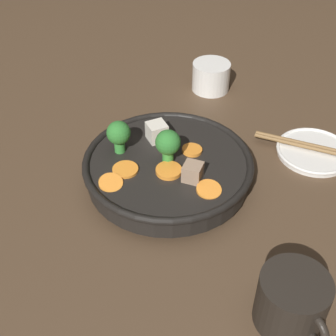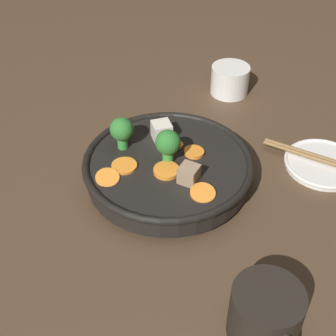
{
  "view_description": "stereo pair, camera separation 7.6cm",
  "coord_description": "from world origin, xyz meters",
  "px_view_note": "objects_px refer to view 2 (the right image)",
  "views": [
    {
      "loc": [
        0.52,
        -0.25,
        0.52
      ],
      "look_at": [
        0.0,
        0.0,
        0.03
      ],
      "focal_mm": 50.0,
      "sensor_mm": 36.0,
      "label": 1
    },
    {
      "loc": [
        0.55,
        -0.18,
        0.52
      ],
      "look_at": [
        0.0,
        0.0,
        0.03
      ],
      "focal_mm": 50.0,
      "sensor_mm": 36.0,
      "label": 2
    }
  ],
  "objects_px": {
    "tea_cup": "(230,80)",
    "chopsticks_pair": "(324,160)",
    "side_saucer": "(323,164)",
    "stirfry_bowl": "(167,167)",
    "dark_mug": "(266,314)"
  },
  "relations": [
    {
      "from": "side_saucer",
      "to": "tea_cup",
      "type": "relative_size",
      "value": 1.67
    },
    {
      "from": "tea_cup",
      "to": "chopsticks_pair",
      "type": "relative_size",
      "value": 0.47
    },
    {
      "from": "tea_cup",
      "to": "chopsticks_pair",
      "type": "bearing_deg",
      "value": 11.33
    },
    {
      "from": "tea_cup",
      "to": "dark_mug",
      "type": "distance_m",
      "value": 0.56
    },
    {
      "from": "stirfry_bowl",
      "to": "chopsticks_pair",
      "type": "relative_size",
      "value": 1.64
    },
    {
      "from": "dark_mug",
      "to": "chopsticks_pair",
      "type": "height_order",
      "value": "dark_mug"
    },
    {
      "from": "stirfry_bowl",
      "to": "dark_mug",
      "type": "height_order",
      "value": "stirfry_bowl"
    },
    {
      "from": "dark_mug",
      "to": "chopsticks_pair",
      "type": "bearing_deg",
      "value": 136.21
    },
    {
      "from": "side_saucer",
      "to": "dark_mug",
      "type": "distance_m",
      "value": 0.35
    },
    {
      "from": "side_saucer",
      "to": "chopsticks_pair",
      "type": "distance_m",
      "value": 0.01
    },
    {
      "from": "tea_cup",
      "to": "side_saucer",
      "type": "bearing_deg",
      "value": 11.33
    },
    {
      "from": "side_saucer",
      "to": "dark_mug",
      "type": "xyz_separation_m",
      "value": [
        0.25,
        -0.24,
        0.03
      ]
    },
    {
      "from": "stirfry_bowl",
      "to": "tea_cup",
      "type": "height_order",
      "value": "stirfry_bowl"
    },
    {
      "from": "side_saucer",
      "to": "tea_cup",
      "type": "distance_m",
      "value": 0.28
    },
    {
      "from": "dark_mug",
      "to": "side_saucer",
      "type": "bearing_deg",
      "value": 136.21
    }
  ]
}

